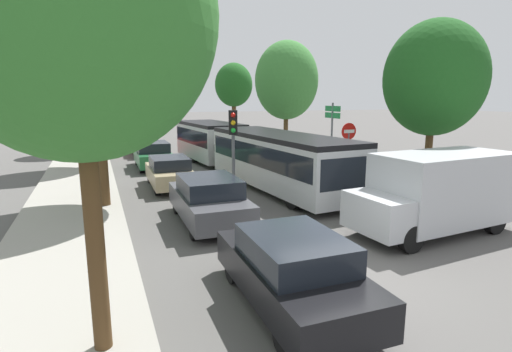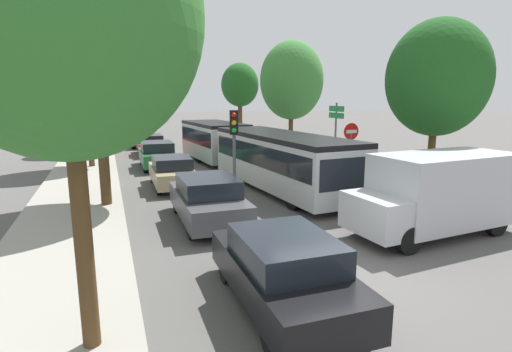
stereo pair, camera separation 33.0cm
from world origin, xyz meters
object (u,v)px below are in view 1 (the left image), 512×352
tree_left_mid (97,61)px  queued_car_black (292,270)px  white_van (438,191)px  queued_car_navy (136,137)px  queued_car_red (145,145)px  tree_right_near (434,79)px  tree_left_distant (85,84)px  city_bus_rear (125,121)px  direction_sign_post (332,123)px  tree_left_near (76,15)px  tree_right_mid (286,81)px  tree_right_far (234,85)px  queued_car_graphite (209,200)px  queued_car_tan (170,172)px  tree_left_far (79,78)px  traffic_light (233,135)px  articulated_bus (244,148)px  no_entry_sign (348,145)px  queued_car_green (153,155)px

tree_left_mid → queued_car_black: bearing=-70.7°
white_van → queued_car_navy: bearing=-80.1°
queued_car_red → tree_right_near: size_ratio=0.59×
queued_car_black → tree_left_mid: tree_left_mid is taller
tree_left_distant → tree_left_mid: bearing=-87.6°
city_bus_rear → tree_left_distant: (-3.53, -14.99, 3.36)m
white_van → tree_left_distant: tree_left_distant is taller
direction_sign_post → tree_left_near: size_ratio=0.52×
tree_right_mid → tree_right_far: bearing=94.2°
queued_car_graphite → queued_car_red: queued_car_graphite is taller
tree_right_mid → tree_left_near: bearing=-123.1°
tree_left_mid → tree_left_distant: bearing=92.4°
queued_car_tan → tree_left_far: 8.31m
queued_car_black → tree_left_distant: tree_left_distant is taller
queued_car_tan → tree_right_far: 18.97m
white_van → tree_left_near: size_ratio=0.75×
traffic_light → tree_left_near: 9.81m
articulated_bus → tree_left_distant: bearing=-153.7°
city_bus_rear → queued_car_red: size_ratio=2.88×
queued_car_graphite → tree_left_far: size_ratio=0.59×
tree_left_mid → tree_right_far: size_ratio=1.17×
no_entry_sign → tree_right_near: 4.12m
articulated_bus → queued_car_black: (-3.60, -12.35, -0.66)m
queued_car_green → traffic_light: (1.90, -8.33, 1.76)m
queued_car_navy → tree_right_mid: (9.14, -8.33, 4.19)m
queued_car_red → no_entry_sign: (6.82, -13.73, 1.18)m
queued_car_navy → tree_left_mid: tree_left_mid is taller
tree_left_near → tree_right_near: tree_left_near is taller
articulated_bus → queued_car_black: articulated_bus is taller
direction_sign_post → tree_left_mid: tree_left_mid is taller
tree_left_far → tree_right_near: (12.42, -11.79, -0.32)m
articulated_bus → tree_right_near: 9.07m
tree_left_far → tree_right_mid: tree_right_mid is taller
direction_sign_post → tree_right_mid: 7.29m
city_bus_rear → tree_left_far: (-3.65, -22.32, 3.46)m
queued_car_graphite → queued_car_red: size_ratio=1.07×
city_bus_rear → traffic_light: bearing=-172.0°
queued_car_red → tree_left_far: 7.05m
queued_car_graphite → tree_right_mid: size_ratio=0.56×
articulated_bus → queued_car_black: bearing=-20.7°
white_van → tree_left_near: tree_left_near is taller
queued_car_graphite → tree_left_near: (-3.23, -5.76, 4.17)m
tree_left_far → tree_left_distant: tree_left_far is taller
traffic_light → direction_sign_post: size_ratio=0.94×
queued_car_black → tree_left_near: 5.35m
city_bus_rear → no_entry_sign: size_ratio=4.05×
tree_left_mid → tree_right_far: 21.90m
queued_car_green → queued_car_black: bearing=-177.8°
no_entry_sign → direction_sign_post: size_ratio=0.78×
direction_sign_post → tree_left_distant: tree_left_distant is taller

